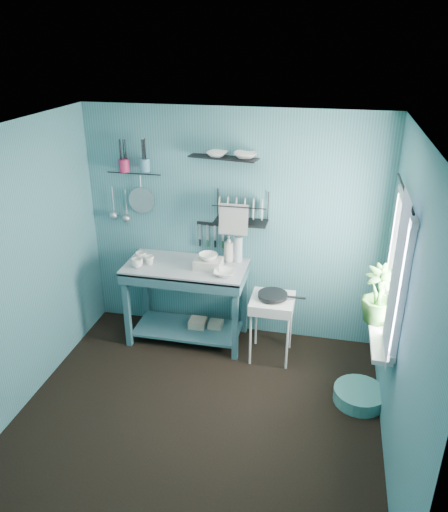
% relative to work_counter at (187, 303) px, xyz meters
% --- Properties ---
extents(floor, '(3.20, 3.20, 0.00)m').
position_rel_work_counter_xyz_m(floor, '(0.43, -1.17, -0.45)').
color(floor, black).
rests_on(floor, ground).
extents(ceiling, '(3.20, 3.20, 0.00)m').
position_rel_work_counter_xyz_m(ceiling, '(0.43, -1.17, 2.05)').
color(ceiling, silver).
rests_on(ceiling, ground).
extents(wall_back, '(3.20, 0.00, 3.20)m').
position_rel_work_counter_xyz_m(wall_back, '(0.43, 0.33, 0.80)').
color(wall_back, '#3B7179').
rests_on(wall_back, ground).
extents(wall_front, '(3.20, 0.00, 3.20)m').
position_rel_work_counter_xyz_m(wall_front, '(0.43, -2.67, 0.80)').
color(wall_front, '#3B7179').
rests_on(wall_front, ground).
extents(wall_left, '(0.00, 3.00, 3.00)m').
position_rel_work_counter_xyz_m(wall_left, '(-1.17, -1.17, 0.80)').
color(wall_left, '#3B7179').
rests_on(wall_left, ground).
extents(wall_right, '(0.00, 3.00, 3.00)m').
position_rel_work_counter_xyz_m(wall_right, '(2.03, -1.17, 0.80)').
color(wall_right, '#3B7179').
rests_on(wall_right, ground).
extents(work_counter, '(1.34, 0.77, 0.91)m').
position_rel_work_counter_xyz_m(work_counter, '(0.00, 0.00, 0.00)').
color(work_counter, '#2F5862').
rests_on(work_counter, floor).
extents(mug_left, '(0.12, 0.12, 0.10)m').
position_rel_work_counter_xyz_m(mug_left, '(-0.48, -0.16, 0.50)').
color(mug_left, white).
rests_on(mug_left, work_counter).
extents(mug_mid, '(0.14, 0.14, 0.09)m').
position_rel_work_counter_xyz_m(mug_mid, '(-0.38, -0.06, 0.50)').
color(mug_mid, white).
rests_on(mug_mid, work_counter).
extents(mug_right, '(0.17, 0.17, 0.10)m').
position_rel_work_counter_xyz_m(mug_right, '(-0.50, 0.00, 0.50)').
color(mug_right, white).
rests_on(mug_right, work_counter).
extents(wash_tub, '(0.28, 0.22, 0.10)m').
position_rel_work_counter_xyz_m(wash_tub, '(0.25, -0.02, 0.50)').
color(wash_tub, '#BAB7AA').
rests_on(wash_tub, work_counter).
extents(tub_bowl, '(0.20, 0.19, 0.06)m').
position_rel_work_counter_xyz_m(tub_bowl, '(0.25, -0.02, 0.58)').
color(tub_bowl, white).
rests_on(tub_bowl, wash_tub).
extents(soap_bottle, '(0.12, 0.12, 0.30)m').
position_rel_work_counter_xyz_m(soap_bottle, '(0.42, 0.20, 0.60)').
color(soap_bottle, '#BAB7AA').
rests_on(soap_bottle, work_counter).
extents(water_bottle, '(0.09, 0.09, 0.28)m').
position_rel_work_counter_xyz_m(water_bottle, '(0.52, 0.22, 0.59)').
color(water_bottle, silver).
rests_on(water_bottle, work_counter).
extents(counter_bowl, '(0.22, 0.22, 0.05)m').
position_rel_work_counter_xyz_m(counter_bowl, '(0.45, -0.15, 0.48)').
color(counter_bowl, white).
rests_on(counter_bowl, work_counter).
extents(hotplate_stand, '(0.49, 0.49, 0.69)m').
position_rel_work_counter_xyz_m(hotplate_stand, '(0.95, -0.14, -0.11)').
color(hotplate_stand, silver).
rests_on(hotplate_stand, floor).
extents(frying_pan, '(0.30, 0.30, 0.03)m').
position_rel_work_counter_xyz_m(frying_pan, '(0.95, -0.14, 0.28)').
color(frying_pan, black).
rests_on(frying_pan, hotplate_stand).
extents(knife_strip, '(0.32, 0.04, 0.03)m').
position_rel_work_counter_xyz_m(knife_strip, '(0.21, 0.30, 0.82)').
color(knife_strip, black).
rests_on(knife_strip, wall_back).
extents(dish_rack, '(0.57, 0.29, 0.32)m').
position_rel_work_counter_xyz_m(dish_rack, '(0.55, 0.20, 1.06)').
color(dish_rack, black).
rests_on(dish_rack, wall_back).
extents(upper_shelf, '(0.72, 0.30, 0.01)m').
position_rel_work_counter_xyz_m(upper_shelf, '(0.36, 0.23, 1.56)').
color(upper_shelf, black).
rests_on(upper_shelf, wall_back).
extents(shelf_bowl_left, '(0.23, 0.23, 0.05)m').
position_rel_work_counter_xyz_m(shelf_bowl_left, '(0.29, 0.23, 1.65)').
color(shelf_bowl_left, white).
rests_on(shelf_bowl_left, upper_shelf).
extents(shelf_bowl_right, '(0.24, 0.24, 0.06)m').
position_rel_work_counter_xyz_m(shelf_bowl_right, '(0.58, 0.23, 1.64)').
color(shelf_bowl_right, white).
rests_on(shelf_bowl_right, upper_shelf).
extents(utensil_cup_magenta, '(0.11, 0.11, 0.13)m').
position_rel_work_counter_xyz_m(utensil_cup_magenta, '(-0.71, 0.25, 1.42)').
color(utensil_cup_magenta, '#B4214B').
rests_on(utensil_cup_magenta, wall_back).
extents(utensil_cup_teal, '(0.11, 0.11, 0.13)m').
position_rel_work_counter_xyz_m(utensil_cup_teal, '(-0.49, 0.25, 1.44)').
color(utensil_cup_teal, teal).
rests_on(utensil_cup_teal, wall_back).
extents(colander, '(0.28, 0.03, 0.28)m').
position_rel_work_counter_xyz_m(colander, '(-0.56, 0.28, 1.04)').
color(colander, '#ACADB4').
rests_on(colander, wall_back).
extents(ladle_outer, '(0.01, 0.01, 0.30)m').
position_rel_work_counter_xyz_m(ladle_outer, '(-0.90, 0.29, 1.02)').
color(ladle_outer, '#ACADB4').
rests_on(ladle_outer, wall_back).
extents(ladle_inner, '(0.01, 0.01, 0.30)m').
position_rel_work_counter_xyz_m(ladle_inner, '(-0.75, 0.29, 1.00)').
color(ladle_inner, '#ACADB4').
rests_on(ladle_inner, wall_back).
extents(hook_rail, '(0.60, 0.01, 0.01)m').
position_rel_work_counter_xyz_m(hook_rail, '(-0.64, 0.30, 1.33)').
color(hook_rail, black).
rests_on(hook_rail, wall_back).
extents(window_glass, '(0.00, 1.10, 1.10)m').
position_rel_work_counter_xyz_m(window_glass, '(2.02, -0.72, 0.95)').
color(window_glass, white).
rests_on(window_glass, wall_right).
extents(windowsill, '(0.16, 0.95, 0.04)m').
position_rel_work_counter_xyz_m(windowsill, '(1.93, -0.72, 0.36)').
color(windowsill, silver).
rests_on(windowsill, wall_right).
extents(curtain, '(0.00, 1.35, 1.35)m').
position_rel_work_counter_xyz_m(curtain, '(1.95, -1.02, 1.00)').
color(curtain, silver).
rests_on(curtain, wall_right).
extents(curtain_rod, '(0.02, 1.05, 0.02)m').
position_rel_work_counter_xyz_m(curtain_rod, '(1.97, -0.72, 1.60)').
color(curtain_rod, black).
rests_on(curtain_rod, wall_right).
extents(potted_plant, '(0.36, 0.36, 0.52)m').
position_rel_work_counter_xyz_m(potted_plant, '(1.91, -0.59, 0.64)').
color(potted_plant, '#346A2A').
rests_on(potted_plant, windowsill).
extents(storage_tin_large, '(0.18, 0.18, 0.22)m').
position_rel_work_counter_xyz_m(storage_tin_large, '(0.10, 0.05, -0.34)').
color(storage_tin_large, gray).
rests_on(storage_tin_large, floor).
extents(storage_tin_small, '(0.15, 0.15, 0.20)m').
position_rel_work_counter_xyz_m(storage_tin_small, '(0.30, 0.08, -0.35)').
color(storage_tin_small, gray).
rests_on(storage_tin_small, floor).
extents(floor_basin, '(0.48, 0.48, 0.13)m').
position_rel_work_counter_xyz_m(floor_basin, '(1.85, -0.68, -0.39)').
color(floor_basin, teal).
rests_on(floor_basin, floor).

